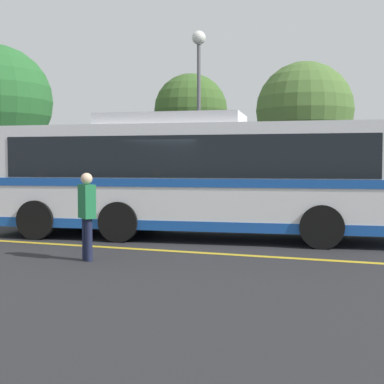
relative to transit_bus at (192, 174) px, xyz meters
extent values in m
plane|color=#262628|center=(-0.71, -0.19, -1.65)|extent=(220.00, 220.00, 0.00)
cube|color=gold|center=(0.01, -2.20, -1.65)|extent=(30.54, 0.20, 0.01)
cube|color=#99999E|center=(0.01, 4.93, -1.58)|extent=(38.54, 0.36, 0.15)
cube|color=silver|center=(0.01, 0.00, -0.04)|extent=(10.77, 3.80, 2.57)
cube|color=black|center=(0.01, 0.00, 0.45)|extent=(9.31, 3.65, 1.01)
cube|color=#194CA5|center=(0.01, 0.00, -0.18)|extent=(10.57, 3.82, 0.20)
cube|color=#194CA5|center=(0.01, 0.00, -1.21)|extent=(10.56, 3.81, 0.24)
cube|color=silver|center=(-0.51, -0.07, 1.39)|extent=(3.91, 2.43, 0.30)
cylinder|color=black|center=(3.10, 1.60, -1.15)|extent=(1.03, 0.41, 1.00)
cylinder|color=black|center=(3.41, -0.75, -1.15)|extent=(1.03, 0.41, 1.00)
cylinder|color=black|center=(-1.71, 0.97, -1.15)|extent=(1.03, 0.41, 1.00)
cylinder|color=black|center=(-1.40, -1.38, -1.15)|extent=(1.03, 0.41, 1.00)
cylinder|color=black|center=(-3.90, 0.69, -1.15)|extent=(1.03, 0.41, 1.00)
cylinder|color=black|center=(-3.60, -1.66, -1.15)|extent=(1.03, 0.41, 1.00)
cube|color=navy|center=(-5.12, 2.80, -1.08)|extent=(4.84, 2.00, 0.55)
cube|color=black|center=(-5.00, 2.80, -0.55)|extent=(2.07, 1.66, 0.51)
cylinder|color=black|center=(-6.64, 2.02, -1.35)|extent=(0.61, 0.23, 0.60)
cylinder|color=black|center=(-6.56, 3.72, -1.35)|extent=(0.61, 0.23, 0.60)
cylinder|color=black|center=(-3.68, 1.89, -1.35)|extent=(0.61, 0.23, 0.60)
cylinder|color=black|center=(-3.61, 3.58, -1.35)|extent=(0.61, 0.23, 0.60)
cylinder|color=#191E38|center=(-0.76, -3.88, -1.23)|extent=(0.14, 0.14, 0.85)
cylinder|color=#191E38|center=(-0.89, -3.78, -1.23)|extent=(0.14, 0.14, 0.85)
cube|color=#1E723F|center=(-0.83, -3.83, -0.47)|extent=(0.47, 0.43, 0.67)
sphere|color=beige|center=(-0.83, -3.83, -0.02)|extent=(0.23, 0.23, 0.23)
cylinder|color=#59595E|center=(-1.84, 5.92, 1.52)|extent=(0.14, 0.14, 6.34)
sphere|color=silver|center=(-1.84, 5.92, 4.94)|extent=(0.51, 0.51, 0.51)
cylinder|color=#513823|center=(-3.33, 9.16, -0.12)|extent=(0.28, 0.28, 3.06)
sphere|color=#3D6028|center=(-3.33, 9.16, 2.61)|extent=(3.21, 3.21, 3.21)
cylinder|color=#513823|center=(1.96, 6.69, -0.38)|extent=(0.28, 0.28, 2.54)
sphere|color=#4C7033|center=(1.96, 6.69, 2.21)|extent=(3.51, 3.51, 3.51)
camera|label=1|loc=(4.70, -13.05, 0.28)|focal=50.00mm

